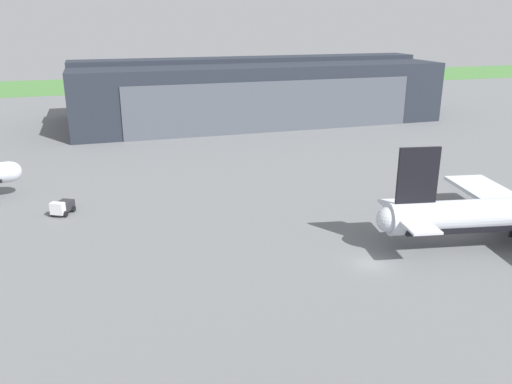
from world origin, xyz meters
The scene contains 4 objects.
ground_plane centered at (0.00, 0.00, 0.00)m, with size 440.00×440.00×0.00m, color slate.
grass_field_strip centered at (0.00, 189.41, 0.04)m, with size 440.00×56.00×0.08m, color #477B3B.
maintenance_hangar centered at (13.74, 95.97, 8.25)m, with size 99.82×41.75×17.42m.
fuel_bowser centered at (-36.06, 28.72, 1.16)m, with size 3.67×4.24×2.24m.
Camera 1 is at (-29.87, -49.94, 28.23)m, focal length 36.53 mm.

